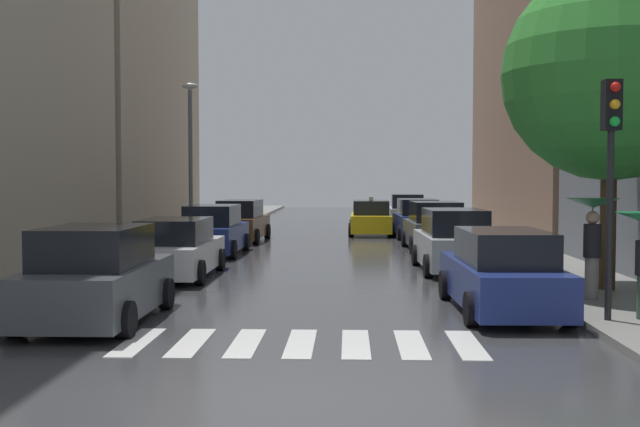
# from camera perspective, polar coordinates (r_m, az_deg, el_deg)

# --- Properties ---
(ground_plane) EXTENTS (28.00, 72.00, 0.04)m
(ground_plane) POSITION_cam_1_polar(r_m,az_deg,el_deg) (33.06, 0.77, -2.03)
(ground_plane) COLOR #3C3C3F
(sidewalk_left) EXTENTS (3.00, 72.00, 0.15)m
(sidewalk_left) POSITION_cam_1_polar(r_m,az_deg,el_deg) (33.83, -10.31, -1.80)
(sidewalk_left) COLOR gray
(sidewalk_left) RESTS_ON ground
(sidewalk_right) EXTENTS (3.00, 72.00, 0.15)m
(sidewalk_right) POSITION_cam_1_polar(r_m,az_deg,el_deg) (33.53, 11.95, -1.86)
(sidewalk_right) COLOR gray
(sidewalk_right) RESTS_ON ground
(crosswalk_stripes) EXTENTS (5.85, 2.20, 0.01)m
(crosswalk_stripes) POSITION_cam_1_polar(r_m,az_deg,el_deg) (12.71, -1.45, -9.62)
(crosswalk_stripes) COLOR silver
(crosswalk_stripes) RESTS_ON ground
(building_left_mid) EXTENTS (6.00, 15.49, 17.86)m
(building_left_mid) POSITION_cam_1_polar(r_m,az_deg,el_deg) (39.45, -15.60, 11.68)
(building_left_mid) COLOR #B2A38C
(building_left_mid) RESTS_ON ground
(building_right_mid) EXTENTS (6.00, 17.68, 17.94)m
(building_right_mid) POSITION_cam_1_polar(r_m,az_deg,el_deg) (38.15, 18.05, 12.02)
(building_right_mid) COLOR #8C6B56
(building_right_mid) RESTS_ON ground
(parked_car_left_nearest) EXTENTS (2.12, 4.35, 1.81)m
(parked_car_left_nearest) POSITION_cam_1_polar(r_m,az_deg,el_deg) (14.94, -16.23, -4.62)
(parked_car_left_nearest) COLOR #474C51
(parked_car_left_nearest) RESTS_ON ground
(parked_car_left_second) EXTENTS (2.06, 4.64, 1.61)m
(parked_car_left_second) POSITION_cam_1_polar(r_m,az_deg,el_deg) (21.14, -10.60, -2.66)
(parked_car_left_second) COLOR silver
(parked_car_left_second) RESTS_ON ground
(parked_car_left_third) EXTENTS (2.10, 4.52, 1.75)m
(parked_car_left_third) POSITION_cam_1_polar(r_m,az_deg,el_deg) (27.08, -7.92, -1.34)
(parked_car_left_third) COLOR navy
(parked_car_left_third) RESTS_ON ground
(parked_car_left_fourth) EXTENTS (2.15, 4.73, 1.76)m
(parked_car_left_fourth) POSITION_cam_1_polar(r_m,az_deg,el_deg) (32.58, -5.89, -0.64)
(parked_car_left_fourth) COLOR brown
(parked_car_left_fourth) RESTS_ON ground
(parked_car_right_nearest) EXTENTS (2.09, 4.79, 1.67)m
(parked_car_right_nearest) POSITION_cam_1_polar(r_m,az_deg,el_deg) (15.90, 13.37, -4.36)
(parked_car_right_nearest) COLOR navy
(parked_car_right_nearest) RESTS_ON ground
(parked_car_right_second) EXTENTS (2.13, 4.44, 1.81)m
(parked_car_right_second) POSITION_cam_1_polar(r_m,az_deg,el_deg) (22.42, 9.89, -2.14)
(parked_car_right_second) COLOR #B2B7BF
(parked_car_right_second) RESTS_ON ground
(parked_car_right_third) EXTENTS (2.26, 4.29, 1.82)m
(parked_car_right_third) POSITION_cam_1_polar(r_m,az_deg,el_deg) (28.80, 8.51, -1.05)
(parked_car_right_third) COLOR #474C51
(parked_car_right_third) RESTS_ON ground
(parked_car_right_fourth) EXTENTS (2.11, 4.72, 1.74)m
(parked_car_right_fourth) POSITION_cam_1_polar(r_m,az_deg,el_deg) (34.71, 7.21, -0.45)
(parked_car_right_fourth) COLOR navy
(parked_car_right_fourth) RESTS_ON ground
(parked_car_right_fifth) EXTENTS (2.18, 4.26, 1.80)m
(parked_car_right_fifth) POSITION_cam_1_polar(r_m,az_deg,el_deg) (41.38, 6.47, 0.10)
(parked_car_right_fifth) COLOR #B2B7BF
(parked_car_right_fifth) RESTS_ON ground
(taxi_midroad) EXTENTS (2.14, 4.50, 1.81)m
(taxi_midroad) POSITION_cam_1_polar(r_m,az_deg,el_deg) (36.17, 3.81, -0.38)
(taxi_midroad) COLOR yellow
(taxi_midroad) RESTS_ON ground
(pedestrian_far_side) EXTENTS (1.08, 1.08, 2.13)m
(pedestrian_far_side) POSITION_cam_1_polar(r_m,az_deg,el_deg) (17.03, 19.59, -0.80)
(pedestrian_far_side) COLOR gray
(pedestrian_far_side) RESTS_ON sidewalk_right
(street_tree_right) EXTENTS (4.89, 4.89, 7.38)m
(street_tree_right) POSITION_cam_1_polar(r_m,az_deg,el_deg) (18.86, 20.79, 9.70)
(street_tree_right) COLOR #513823
(street_tree_right) RESTS_ON sidewalk_right
(traffic_light_right_corner) EXTENTS (0.30, 0.42, 4.30)m
(traffic_light_right_corner) POSITION_cam_1_polar(r_m,az_deg,el_deg) (14.63, 20.83, 4.75)
(traffic_light_right_corner) COLOR black
(traffic_light_right_corner) RESTS_ON sidewalk_right
(lamp_post_left) EXTENTS (0.60, 0.28, 6.33)m
(lamp_post_left) POSITION_cam_1_polar(r_m,az_deg,el_deg) (31.21, -9.61, 4.73)
(lamp_post_left) COLOR #595B60
(lamp_post_left) RESTS_ON sidewalk_left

